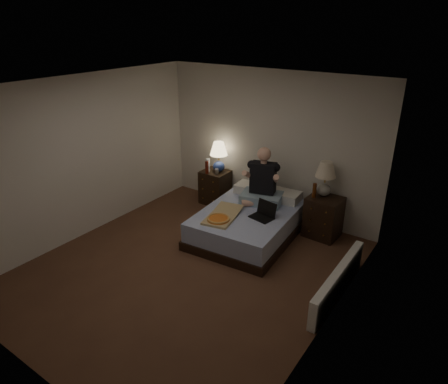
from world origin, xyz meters
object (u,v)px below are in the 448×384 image
Objects in this scene: nightstand_left at (215,187)px; laptop at (262,211)px; bed at (248,224)px; radiator at (338,282)px; soda_can at (217,171)px; person at (262,176)px; beer_bottle_right at (314,190)px; lamp_left at (219,157)px; nightstand_right at (323,217)px; beer_bottle_left at (207,168)px; pizza_box at (218,219)px; water_bottle at (208,165)px; lamp_right at (325,179)px.

laptop is at bearing -30.44° from nightstand_left.
bed reaches higher than radiator.
soda_can reaches higher than nightstand_left.
beer_bottle_right is at bearing 0.51° from person.
lamp_left is 1.69m from laptop.
laptop is at bearing -74.88° from person.
bed is 17.73× the size of soda_can.
nightstand_right is 2.25m from beer_bottle_left.
beer_bottle_right is 1.57m from pizza_box.
nightstand_left is 2.52× the size of water_bottle.
lamp_right is at bearing 119.93° from radiator.
lamp_left is 0.60× the size of person.
nightstand_left is at bearing 71.80° from beer_bottle_left.
pizza_box is at bearing -53.48° from nightstand_left.
lamp_right is 2.16m from beer_bottle_left.
beer_bottle_right is at bearing 38.22° from pizza_box.
beer_bottle_right is at bearing 64.15° from laptop.
radiator is at bearing -22.07° from beer_bottle_left.
water_bottle is at bearing 156.88° from radiator.
bed is 1.45m from beer_bottle_left.
pizza_box is at bearing -130.03° from nightstand_right.
lamp_left is at bearing 62.17° from beer_bottle_left.
beer_bottle_left reaches higher than bed.
bed is at bearing 173.99° from laptop.
nightstand_left is at bearing 143.19° from bed.
water_bottle is at bearing 120.75° from pizza_box.
soda_can is at bearing 115.05° from pizza_box.
beer_bottle_left is 1.27m from person.
nightstand_right reaches higher than radiator.
laptop is at bearing 158.96° from radiator.
soda_can is at bearing 162.28° from laptop.
person is at bearing -160.17° from nightstand_right.
beer_bottle_left reaches higher than nightstand_left.
beer_bottle_left reaches higher than laptop.
radiator is (1.90, -0.08, -0.28)m from pizza_box.
lamp_left is at bearing 158.94° from laptop.
nightstand_left is 2.74× the size of beer_bottle_left.
water_bottle is 0.21m from soda_can.
bed is 5.21× the size of laptop.
soda_can reaches higher than bed.
soda_can is 0.19m from beer_bottle_left.
laptop is (1.41, -0.86, -0.35)m from lamp_left.
nightstand_left is 1.70m from laptop.
beer_bottle_left is at bearing 167.40° from laptop.
lamp_right reaches higher than bed.
bed is 2.67× the size of nightstand_right.
soda_can is at bearing -69.67° from lamp_left.
beer_bottle_left is 1.67m from laptop.
laptop is (-0.68, -0.79, 0.23)m from nightstand_right.
person is (-0.97, -0.30, 0.58)m from nightstand_right.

